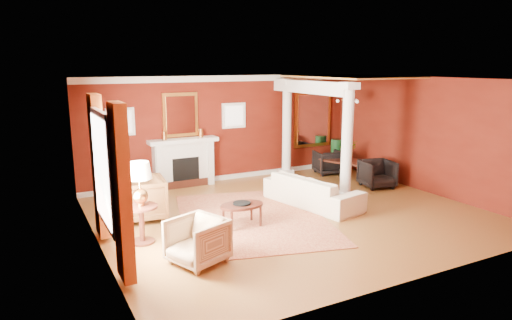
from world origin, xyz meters
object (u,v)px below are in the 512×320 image
armchair_stripe (197,239)px  coffee_table (242,206)px  sofa (313,185)px  dining_table (349,164)px  armchair_leopard (141,197)px  side_table (140,189)px

armchair_stripe → coffee_table: armchair_stripe is taller
sofa → armchair_stripe: size_ratio=2.85×
sofa → armchair_stripe: (-3.47, -1.74, -0.05)m
coffee_table → dining_table: dining_table is taller
armchair_leopard → dining_table: armchair_leopard is taller
sofa → side_table: 4.12m
sofa → armchair_leopard: 3.85m
armchair_leopard → coffee_table: bearing=58.3°
armchair_leopard → coffee_table: size_ratio=1.09×
sofa → armchair_stripe: sofa is taller
sofa → side_table: size_ratio=1.58×
armchair_stripe → side_table: (-0.59, 1.30, 0.60)m
armchair_stripe → side_table: bearing=-177.5°
side_table → armchair_leopard: bearing=76.9°
armchair_stripe → dining_table: bearing=98.3°
armchair_stripe → side_table: size_ratio=0.55×
armchair_stripe → sofa: bearing=94.9°
sofa → dining_table: size_ratio=1.60×
dining_table → coffee_table: bearing=93.7°
sofa → coffee_table: sofa is taller
armchair_leopard → dining_table: bearing=104.2°
sofa → side_table: side_table is taller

